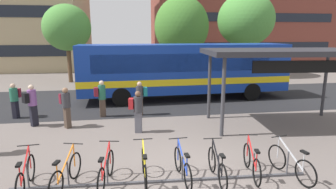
% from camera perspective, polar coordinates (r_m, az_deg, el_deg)
% --- Properties ---
extents(ground, '(200.00, 200.00, 0.00)m').
position_cam_1_polar(ground, '(7.81, 3.92, -16.43)').
color(ground, '#6B605B').
extents(bus_lane_asphalt, '(80.00, 7.20, 0.01)m').
position_cam_1_polar(bus_lane_asphalt, '(16.36, -2.88, -1.00)').
color(bus_lane_asphalt, '#232326').
rests_on(bus_lane_asphalt, ground).
extents(city_bus, '(12.12, 3.09, 3.20)m').
position_cam_1_polar(city_bus, '(16.34, 3.64, 5.28)').
color(city_bus, '#14389E').
rests_on(city_bus, ground).
extents(bike_rack, '(7.61, 0.40, 0.70)m').
position_cam_1_polar(bike_rack, '(7.48, -0.85, -16.98)').
color(bike_rack, '#47474C').
rests_on(bike_rack, ground).
extents(parked_bicycle_red_0, '(0.52, 1.72, 0.99)m').
position_cam_1_polar(parked_bicycle_red_0, '(7.81, -27.18, -14.68)').
color(parked_bicycle_red_0, black).
rests_on(parked_bicycle_red_0, ground).
extents(parked_bicycle_orange_1, '(0.61, 1.68, 0.99)m').
position_cam_1_polar(parked_bicycle_orange_1, '(7.53, -20.19, -15.07)').
color(parked_bicycle_orange_1, black).
rests_on(parked_bicycle_orange_1, ground).
extents(parked_bicycle_red_2, '(0.52, 1.71, 0.99)m').
position_cam_1_polar(parked_bicycle_red_2, '(7.41, -12.61, -15.05)').
color(parked_bicycle_red_2, black).
rests_on(parked_bicycle_red_2, ground).
extents(parked_bicycle_yellow_3, '(0.52, 1.72, 0.99)m').
position_cam_1_polar(parked_bicycle_yellow_3, '(7.40, -4.89, -14.81)').
color(parked_bicycle_yellow_3, black).
rests_on(parked_bicycle_yellow_3, ground).
extents(parked_bicycle_blue_4, '(0.52, 1.72, 0.99)m').
position_cam_1_polar(parked_bicycle_blue_4, '(7.45, 3.00, -14.58)').
color(parked_bicycle_blue_4, black).
rests_on(parked_bicycle_blue_4, ground).
extents(parked_bicycle_black_5, '(0.52, 1.72, 0.99)m').
position_cam_1_polar(parked_bicycle_black_5, '(7.53, 10.04, -14.46)').
color(parked_bicycle_black_5, black).
rests_on(parked_bicycle_black_5, ground).
extents(parked_bicycle_red_6, '(0.52, 1.71, 0.99)m').
position_cam_1_polar(parked_bicycle_red_6, '(7.99, 16.80, -13.19)').
color(parked_bicycle_red_6, black).
rests_on(parked_bicycle_red_6, ground).
extents(parked_bicycle_silver_7, '(0.55, 1.70, 0.99)m').
position_cam_1_polar(parked_bicycle_silver_7, '(8.26, 23.87, -12.86)').
color(parked_bicycle_silver_7, black).
rests_on(parked_bicycle_silver_7, ground).
extents(transit_shelter, '(6.41, 3.53, 3.16)m').
position_cam_1_polar(transit_shelter, '(12.15, 22.61, 7.60)').
color(transit_shelter, '#38383D').
rests_on(transit_shelter, ground).
extents(commuter_maroon_pack_0, '(0.56, 0.60, 1.68)m').
position_cam_1_polar(commuter_maroon_pack_0, '(11.94, -20.24, -1.98)').
color(commuter_maroon_pack_0, '#47382D').
rests_on(commuter_maroon_pack_0, ground).
extents(commuter_black_pack_1, '(0.59, 0.58, 1.75)m').
position_cam_1_polar(commuter_black_pack_1, '(12.69, -26.21, -1.49)').
color(commuter_black_pack_1, black).
rests_on(commuter_black_pack_1, ground).
extents(commuter_maroon_pack_2, '(0.57, 0.40, 1.70)m').
position_cam_1_polar(commuter_maroon_pack_2, '(13.06, -13.55, -0.34)').
color(commuter_maroon_pack_2, '#47382D').
rests_on(commuter_maroon_pack_2, ground).
extents(commuter_maroon_pack_3, '(0.43, 0.58, 1.61)m').
position_cam_1_polar(commuter_maroon_pack_3, '(14.31, -28.96, -0.68)').
color(commuter_maroon_pack_3, black).
rests_on(commuter_maroon_pack_3, ground).
extents(commuter_red_pack_5, '(0.56, 0.39, 1.65)m').
position_cam_1_polar(commuter_red_pack_5, '(10.71, -6.36, -2.96)').
color(commuter_red_pack_5, '#565660').
rests_on(commuter_red_pack_5, ground).
extents(commuter_teal_pack_6, '(0.55, 0.37, 1.61)m').
position_cam_1_polar(commuter_teal_pack_6, '(13.04, -5.68, -0.32)').
color(commuter_teal_pack_6, '#47382D').
rests_on(commuter_teal_pack_6, ground).
extents(street_tree_0, '(5.03, 5.03, 7.43)m').
position_cam_1_polar(street_tree_0, '(26.63, 15.70, 14.57)').
color(street_tree_0, brown).
rests_on(street_tree_0, ground).
extents(street_tree_1, '(4.66, 4.66, 6.95)m').
position_cam_1_polar(street_tree_1, '(24.56, 2.81, 13.75)').
color(street_tree_1, brown).
rests_on(street_tree_1, ground).
extents(street_tree_2, '(3.64, 3.64, 6.04)m').
position_cam_1_polar(street_tree_2, '(23.37, -20.05, 12.75)').
color(street_tree_2, brown).
rests_on(street_tree_2, ground).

